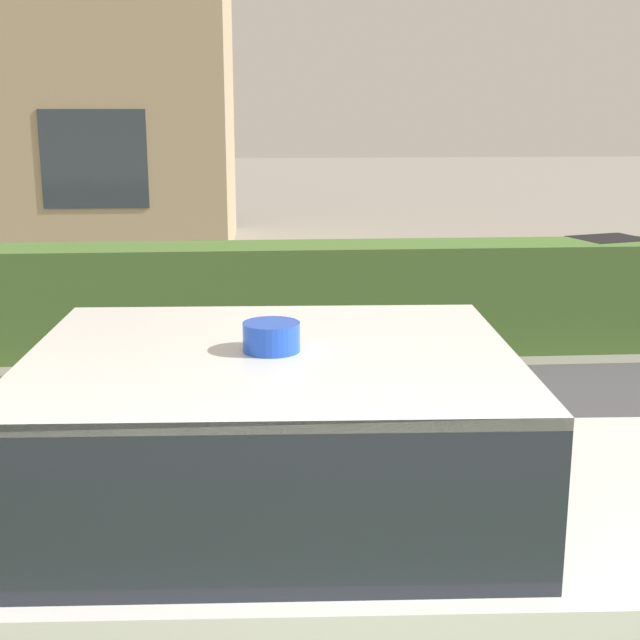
% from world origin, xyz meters
% --- Properties ---
extents(road_strip, '(28.00, 6.35, 0.01)m').
position_xyz_m(road_strip, '(0.00, 4.19, 0.01)').
color(road_strip, '#4C4C51').
rests_on(road_strip, ground).
extents(garden_hedge, '(12.18, 0.69, 1.06)m').
position_xyz_m(garden_hedge, '(0.02, 8.03, 0.53)').
color(garden_hedge, '#4C7233').
rests_on(garden_hedge, ground).
extents(police_car, '(4.33, 1.81, 1.60)m').
position_xyz_m(police_car, '(-0.06, 2.68, 0.70)').
color(police_car, black).
rests_on(police_car, road_strip).
extents(wheelie_bin, '(0.81, 0.75, 1.07)m').
position_xyz_m(wheelie_bin, '(3.17, 8.23, 0.54)').
color(wheelie_bin, black).
rests_on(wheelie_bin, ground).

